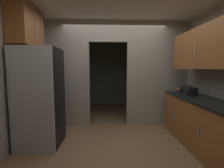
{
  "coord_description": "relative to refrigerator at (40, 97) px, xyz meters",
  "views": [
    {
      "loc": [
        -0.19,
        -2.74,
        1.46
      ],
      "look_at": [
        -0.09,
        0.26,
        1.16
      ],
      "focal_mm": 25.61,
      "sensor_mm": 36.0,
      "label": 1
    }
  ],
  "objects": [
    {
      "name": "upper_cabinet_counterside",
      "position": [
        2.98,
        -0.19,
        0.89
      ],
      "size": [
        0.36,
        1.81,
        0.73
      ],
      "color": "brown"
    },
    {
      "name": "refrigerator",
      "position": [
        0.0,
        0.0,
        0.0
      ],
      "size": [
        0.73,
        0.76,
        1.82
      ],
      "color": "black",
      "rests_on": "ground"
    },
    {
      "name": "upper_cabinet_fridgeside",
      "position": [
        -0.24,
        0.1,
        1.32
      ],
      "size": [
        0.36,
        0.81,
        0.75
      ],
      "color": "brown"
    },
    {
      "name": "boombox",
      "position": [
        2.95,
        0.25,
        0.08
      ],
      "size": [
        0.2,
        0.37,
        0.19
      ],
      "color": "black",
      "rests_on": "lower_cabinet_run"
    },
    {
      "name": "ground",
      "position": [
        1.44,
        -0.24,
        -0.91
      ],
      "size": [
        20.0,
        20.0,
        0.0
      ],
      "primitive_type": "plane",
      "color": "brown"
    },
    {
      "name": "lower_cabinet_run",
      "position": [
        2.98,
        -0.19,
        -0.46
      ],
      "size": [
        0.63,
        2.01,
        0.91
      ],
      "color": "brown",
      "rests_on": "ground"
    },
    {
      "name": "adjoining_room_shell",
      "position": [
        1.44,
        2.8,
        0.4
      ],
      "size": [
        3.71,
        2.49,
        2.62
      ],
      "color": "gray",
      "rests_on": "ground"
    },
    {
      "name": "book_stack",
      "position": [
        2.94,
        0.59,
        0.04
      ],
      "size": [
        0.16,
        0.15,
        0.09
      ],
      "color": "black",
      "rests_on": "lower_cabinet_run"
    },
    {
      "name": "kitchen_partition",
      "position": [
        1.48,
        1.05,
        0.47
      ],
      "size": [
        3.71,
        0.12,
        2.62
      ],
      "color": "#9E998C",
      "rests_on": "ground"
    },
    {
      "name": "kitchen_overhead_slab",
      "position": [
        1.44,
        0.15,
        1.74
      ],
      "size": [
        4.11,
        6.59,
        0.06
      ],
      "primitive_type": "cube",
      "color": "silver"
    }
  ]
}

